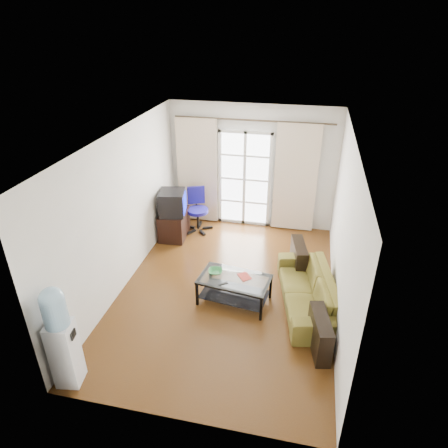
# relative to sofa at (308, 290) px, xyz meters

# --- Properties ---
(floor) EXTENTS (5.20, 5.20, 0.00)m
(floor) POSITION_rel_sofa_xyz_m (-1.37, 0.10, -0.29)
(floor) COLOR #5B3615
(floor) RESTS_ON ground
(ceiling) EXTENTS (5.20, 5.20, 0.00)m
(ceiling) POSITION_rel_sofa_xyz_m (-1.37, 0.10, 2.41)
(ceiling) COLOR white
(ceiling) RESTS_ON wall_back
(wall_back) EXTENTS (3.60, 0.02, 2.70)m
(wall_back) POSITION_rel_sofa_xyz_m (-1.37, 2.70, 1.06)
(wall_back) COLOR white
(wall_back) RESTS_ON floor
(wall_front) EXTENTS (3.60, 0.02, 2.70)m
(wall_front) POSITION_rel_sofa_xyz_m (-1.37, -2.50, 1.06)
(wall_front) COLOR white
(wall_front) RESTS_ON floor
(wall_left) EXTENTS (0.02, 5.20, 2.70)m
(wall_left) POSITION_rel_sofa_xyz_m (-3.17, 0.10, 1.06)
(wall_left) COLOR white
(wall_left) RESTS_ON floor
(wall_right) EXTENTS (0.02, 5.20, 2.70)m
(wall_right) POSITION_rel_sofa_xyz_m (0.43, 0.10, 1.06)
(wall_right) COLOR white
(wall_right) RESTS_ON floor
(french_door) EXTENTS (1.16, 0.06, 2.15)m
(french_door) POSITION_rel_sofa_xyz_m (-1.52, 2.65, 0.79)
(french_door) COLOR white
(french_door) RESTS_ON wall_back
(curtain_rod) EXTENTS (3.30, 0.04, 0.04)m
(curtain_rod) POSITION_rel_sofa_xyz_m (-1.37, 2.60, 2.09)
(curtain_rod) COLOR #4C3F2D
(curtain_rod) RESTS_ON wall_back
(curtain_left) EXTENTS (0.90, 0.07, 2.35)m
(curtain_left) POSITION_rel_sofa_xyz_m (-2.57, 2.58, 0.91)
(curtain_left) COLOR beige
(curtain_left) RESTS_ON curtain_rod
(curtain_right) EXTENTS (0.90, 0.07, 2.35)m
(curtain_right) POSITION_rel_sofa_xyz_m (-0.42, 2.58, 0.91)
(curtain_right) COLOR beige
(curtain_right) RESTS_ON curtain_rod
(radiator) EXTENTS (0.64, 0.12, 0.64)m
(radiator) POSITION_rel_sofa_xyz_m (-0.57, 2.60, 0.04)
(radiator) COLOR gray
(radiator) RESTS_ON floor
(sofa) EXTENTS (2.27, 1.54, 0.58)m
(sofa) POSITION_rel_sofa_xyz_m (0.00, 0.00, 0.00)
(sofa) COLOR olive
(sofa) RESTS_ON floor
(coffee_table) EXTENTS (1.23, 0.81, 0.47)m
(coffee_table) POSITION_rel_sofa_xyz_m (-1.19, -0.18, 0.01)
(coffee_table) COLOR silver
(coffee_table) RESTS_ON floor
(bowl) EXTENTS (0.30, 0.30, 0.06)m
(bowl) POSITION_rel_sofa_xyz_m (-1.53, -0.09, 0.21)
(bowl) COLOR #34802E
(bowl) RESTS_ON coffee_table
(book) EXTENTS (0.39, 0.39, 0.02)m
(book) POSITION_rel_sofa_xyz_m (-1.11, -0.16, 0.19)
(book) COLOR #B71631
(book) RESTS_ON coffee_table
(remote) EXTENTS (0.15, 0.12, 0.02)m
(remote) POSITION_rel_sofa_xyz_m (-1.34, -0.37, 0.19)
(remote) COLOR black
(remote) RESTS_ON coffee_table
(tv_stand) EXTENTS (0.58, 0.82, 0.58)m
(tv_stand) POSITION_rel_sofa_xyz_m (-2.88, 1.73, 0.00)
(tv_stand) COLOR black
(tv_stand) RESTS_ON floor
(crt_tv) EXTENTS (0.63, 0.63, 0.50)m
(crt_tv) POSITION_rel_sofa_xyz_m (-2.88, 1.65, 0.54)
(crt_tv) COLOR black
(crt_tv) RESTS_ON tv_stand
(task_chair) EXTENTS (0.86, 0.86, 0.96)m
(task_chair) POSITION_rel_sofa_xyz_m (-2.47, 2.13, -0.00)
(task_chair) COLOR black
(task_chair) RESTS_ON floor
(water_cooler) EXTENTS (0.35, 0.35, 1.50)m
(water_cooler) POSITION_rel_sofa_xyz_m (-2.97, -2.25, 0.50)
(water_cooler) COLOR white
(water_cooler) RESTS_ON floor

